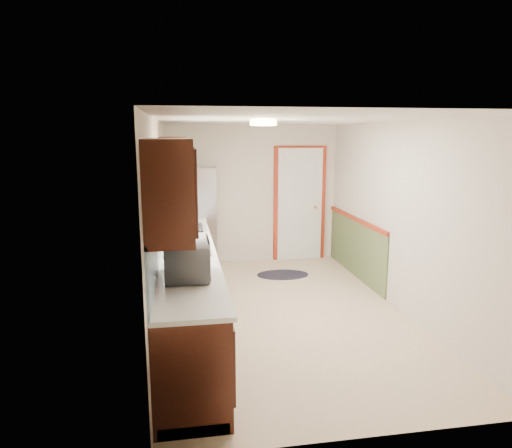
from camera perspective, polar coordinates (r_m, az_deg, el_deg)
name	(u,v)px	position (r m, az deg, el deg)	size (l,w,h in m)	color
room_shell	(284,220)	(5.60, 3.53, 0.50)	(3.20, 5.20, 2.52)	beige
kitchen_run	(183,262)	(5.27, -9.05, -4.66)	(0.63, 4.00, 2.20)	#34140B
back_wall_trim	(311,213)	(8.01, 6.90, 1.40)	(1.12, 2.30, 2.08)	maroon
ceiling_fixture	(263,123)	(5.25, 0.91, 12.54)	(0.30, 0.30, 0.06)	#FFD88C
microwave	(187,255)	(4.23, -8.58, -3.90)	(0.60, 0.33, 0.41)	white
refrigerator	(195,220)	(7.54, -7.61, 0.54)	(0.77, 0.75, 1.72)	#B7B7BC
rug	(283,275)	(7.42, 3.35, -6.34)	(0.84, 0.54, 0.01)	black
cooktop	(186,228)	(6.44, -8.80, -0.48)	(0.47, 0.57, 0.02)	black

